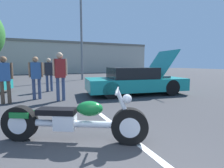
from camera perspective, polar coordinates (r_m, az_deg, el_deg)
parking_stripe_middle at (r=3.49m, az=5.46°, el=-16.57°), size 0.12×5.02×0.01m
far_building at (r=26.50m, az=-22.73°, el=8.31°), size 32.00×4.20×4.40m
light_pole at (r=15.41m, az=-9.74°, el=18.51°), size 1.21×0.28×8.32m
motorcycle at (r=3.20m, az=-12.68°, el=-11.64°), size 2.37×1.36×0.95m
show_car_hood_open at (r=8.00m, az=7.64°, el=1.00°), size 4.59×2.47×1.99m
parked_car_right_row at (r=15.80m, az=8.42°, el=3.52°), size 4.64×2.27×1.02m
spectator_near_motorcycle at (r=6.67m, az=-16.59°, el=3.76°), size 0.52×0.23×1.78m
spectator_by_show_car at (r=9.14m, az=-19.91°, el=3.77°), size 0.52×0.22×1.64m
spectator_midground at (r=7.30m, az=-23.56°, el=2.94°), size 0.52×0.22×1.64m
spectator_far_lot at (r=6.95m, az=-31.67°, el=2.24°), size 0.52×0.21×1.62m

